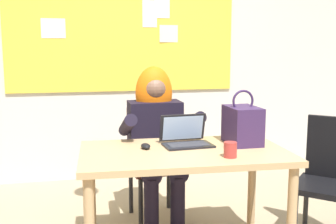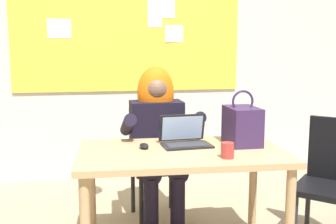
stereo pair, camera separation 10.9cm
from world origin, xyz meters
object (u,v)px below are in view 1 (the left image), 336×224
(computer_mouse, at_px, (146,146))
(handbag, at_px, (242,125))
(desk_main, at_px, (184,164))
(coffee_mug, at_px, (230,150))
(chair_extra_corner, at_px, (330,174))
(chair_at_desk, at_px, (153,156))
(laptop, at_px, (186,138))
(person_costumed, at_px, (156,132))

(computer_mouse, height_order, handbag, handbag)
(desk_main, relative_size, coffee_mug, 14.51)
(chair_extra_corner, bearing_deg, chair_at_desk, -81.50)
(handbag, bearing_deg, chair_at_desk, 127.95)
(laptop, height_order, handbag, handbag)
(chair_at_desk, bearing_deg, computer_mouse, -19.86)
(laptop, bearing_deg, chair_at_desk, 97.58)
(desk_main, distance_m, chair_extra_corner, 1.07)
(coffee_mug, bearing_deg, person_costumed, 108.71)
(desk_main, relative_size, handbag, 3.65)
(handbag, height_order, coffee_mug, handbag)
(desk_main, relative_size, computer_mouse, 13.25)
(computer_mouse, bearing_deg, chair_extra_corner, -8.53)
(coffee_mug, bearing_deg, computer_mouse, 144.66)
(chair_at_desk, distance_m, chair_extra_corner, 1.38)
(person_costumed, bearing_deg, computer_mouse, -18.43)
(coffee_mug, height_order, chair_extra_corner, chair_extra_corner)
(person_costumed, distance_m, chair_extra_corner, 1.32)
(desk_main, relative_size, person_costumed, 1.10)
(chair_at_desk, height_order, laptop, laptop)
(person_costumed, relative_size, coffee_mug, 13.24)
(person_costumed, xyz_separation_m, computer_mouse, (-0.18, -0.52, 0.01))
(computer_mouse, distance_m, coffee_mug, 0.57)
(chair_extra_corner, bearing_deg, laptop, -56.84)
(handbag, relative_size, chair_extra_corner, 0.41)
(chair_at_desk, xyz_separation_m, handbag, (0.51, -0.66, 0.36))
(computer_mouse, height_order, chair_extra_corner, chair_extra_corner)
(desk_main, xyz_separation_m, laptop, (0.05, 0.14, 0.14))
(desk_main, distance_m, person_costumed, 0.63)
(chair_at_desk, relative_size, handbag, 2.40)
(chair_at_desk, xyz_separation_m, laptop, (0.12, -0.61, 0.28))
(chair_at_desk, bearing_deg, laptop, 5.86)
(desk_main, relative_size, laptop, 4.01)
(chair_extra_corner, bearing_deg, handbag, -59.00)
(desk_main, relative_size, chair_extra_corner, 1.51)
(chair_at_desk, bearing_deg, desk_main, -0.22)
(person_costumed, bearing_deg, handbag, 43.98)
(laptop, bearing_deg, coffee_mug, -68.33)
(chair_at_desk, bearing_deg, coffee_mug, 11.50)
(desk_main, distance_m, laptop, 0.21)
(chair_at_desk, xyz_separation_m, computer_mouse, (-0.17, -0.65, 0.25))
(computer_mouse, relative_size, coffee_mug, 1.09)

